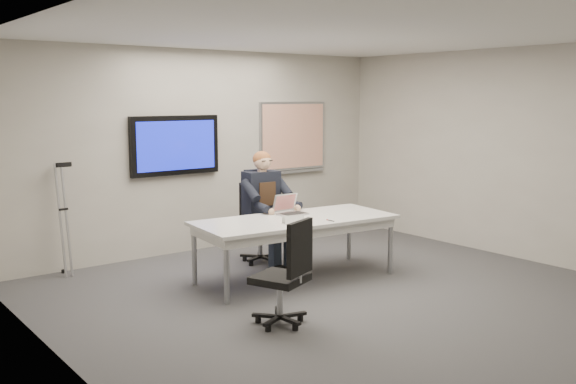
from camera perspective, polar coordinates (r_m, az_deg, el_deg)
floor at (r=7.02m, az=5.62°, el=-9.42°), size 6.00×6.00×0.02m
ceiling at (r=6.71m, az=5.97°, el=13.98°), size 6.00×6.00×0.02m
wall_back at (r=9.12m, az=-7.35°, el=3.67°), size 6.00×0.02×2.80m
wall_left at (r=5.15m, az=-19.18°, el=-0.38°), size 0.02×6.00×2.80m
wall_right at (r=9.05m, az=19.71°, el=3.21°), size 0.02×6.00×2.80m
conference_table at (r=7.56m, az=0.65°, el=-2.97°), size 2.48×1.24×0.73m
tv_display at (r=8.82m, az=-9.99°, el=4.11°), size 1.30×0.09×0.80m
whiteboard at (r=9.96m, az=0.45°, el=4.89°), size 1.25×0.08×1.10m
office_chair_far at (r=8.45m, az=-2.58°, el=-4.04°), size 0.60×0.60×1.03m
office_chair_near at (r=6.12m, az=-0.36°, el=-8.92°), size 0.64×0.64×1.03m
seated_person at (r=8.18m, az=-1.60°, el=-2.53°), size 0.47×0.81×1.46m
crutch at (r=8.17m, az=-19.34°, el=-2.16°), size 0.38×0.55×1.45m
laptop at (r=7.81m, az=0.12°, el=-1.53°), size 0.34×0.32×0.24m
name_tent at (r=7.23m, az=0.47°, el=-2.45°), size 0.24×0.15×0.09m
pen at (r=7.40m, az=3.78°, el=-2.54°), size 0.01×0.13×0.01m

